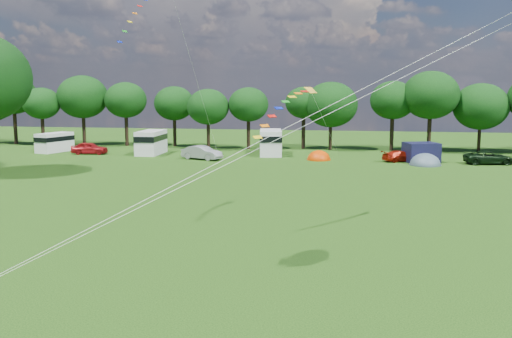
% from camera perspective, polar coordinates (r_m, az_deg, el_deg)
% --- Properties ---
extents(ground_plane, '(180.00, 180.00, 0.00)m').
position_cam_1_polar(ground_plane, '(22.48, -3.60, -13.03)').
color(ground_plane, black).
rests_on(ground_plane, ground).
extents(tree_line, '(102.98, 10.98, 10.27)m').
position_cam_1_polar(tree_line, '(75.39, 10.24, 6.63)').
color(tree_line, black).
rests_on(tree_line, ground).
extents(car_a, '(4.68, 2.28, 1.50)m').
position_cam_1_polar(car_a, '(73.40, -16.30, 2.02)').
color(car_a, '#A81318').
rests_on(car_a, ground).
extents(car_b, '(4.79, 3.13, 1.58)m').
position_cam_1_polar(car_b, '(65.40, -5.44, 1.64)').
color(car_b, '#93949A').
rests_on(car_b, ground).
extents(car_c, '(4.41, 3.23, 1.22)m').
position_cam_1_polar(car_c, '(65.25, 14.29, 1.25)').
color(car_c, '#9E1909').
rests_on(car_c, ground).
extents(car_d, '(5.53, 3.08, 1.43)m').
position_cam_1_polar(car_d, '(66.01, 22.27, 1.06)').
color(car_d, black).
rests_on(car_d, ground).
extents(campervan_a, '(3.30, 5.35, 2.44)m').
position_cam_1_polar(campervan_a, '(77.27, -19.49, 2.59)').
color(campervan_a, white).
rests_on(campervan_a, ground).
extents(campervan_b, '(2.81, 6.03, 2.89)m').
position_cam_1_polar(campervan_b, '(71.63, -10.44, 2.71)').
color(campervan_b, white).
rests_on(campervan_b, ground).
extents(campervan_c, '(3.55, 6.50, 3.02)m').
position_cam_1_polar(campervan_c, '(69.75, 1.48, 2.76)').
color(campervan_c, white).
rests_on(campervan_c, ground).
extents(tent_orange, '(2.73, 2.99, 2.14)m').
position_cam_1_polar(tent_orange, '(65.27, 6.29, 0.93)').
color(tent_orange, '#D13A00').
rests_on(tent_orange, ground).
extents(tent_greyblue, '(3.36, 3.68, 2.50)m').
position_cam_1_polar(tent_greyblue, '(63.05, 16.55, 0.39)').
color(tent_greyblue, '#485B67').
rests_on(tent_greyblue, ground).
extents(awning_navy, '(4.15, 3.74, 2.16)m').
position_cam_1_polar(awning_navy, '(65.37, 16.18, 1.60)').
color(awning_navy, black).
rests_on(awning_navy, ground).
extents(streamer_kite_a, '(3.20, 5.58, 5.75)m').
position_cam_1_polar(streamer_kite_a, '(52.24, -10.70, 16.17)').
color(streamer_kite_a, yellow).
rests_on(streamer_kite_a, ground).
extents(streamer_kite_c, '(3.18, 5.02, 2.82)m').
position_cam_1_polar(streamer_kite_c, '(33.39, 3.44, 6.59)').
color(streamer_kite_c, gold).
rests_on(streamer_kite_c, ground).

